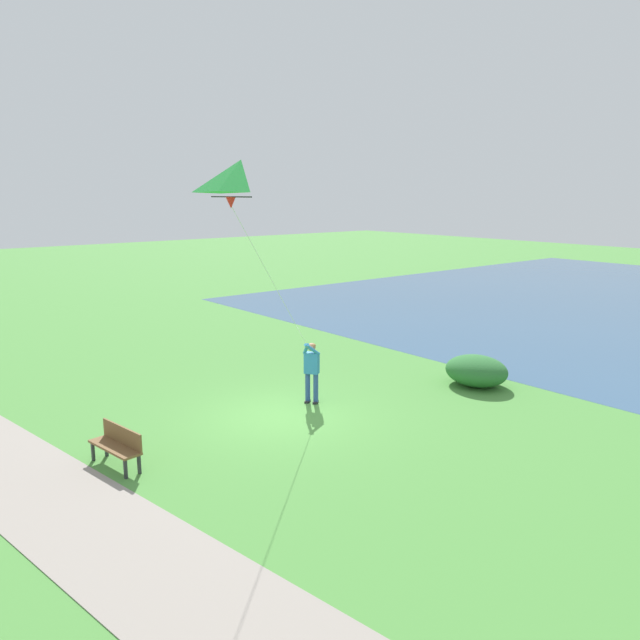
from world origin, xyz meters
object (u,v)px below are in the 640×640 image
person_kite_flyer (311,367)px  lakeside_shrub (476,371)px  park_bench_near_walkway (118,444)px  flying_kite (241,186)px

person_kite_flyer → lakeside_shrub: bearing=158.8°
park_bench_near_walkway → lakeside_shrub: 10.87m
park_bench_near_walkway → lakeside_shrub: bearing=173.1°
flying_kite → person_kite_flyer: bearing=-145.3°
flying_kite → lakeside_shrub: (-8.81, -0.76, -5.49)m
person_kite_flyer → flying_kite: 6.79m
person_kite_flyer → flying_kite: (3.86, 2.67, 4.91)m
flying_kite → park_bench_near_walkway: bearing=-46.3°
flying_kite → lakeside_shrub: size_ratio=2.34×
park_bench_near_walkway → lakeside_shrub: lakeside_shrub is taller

